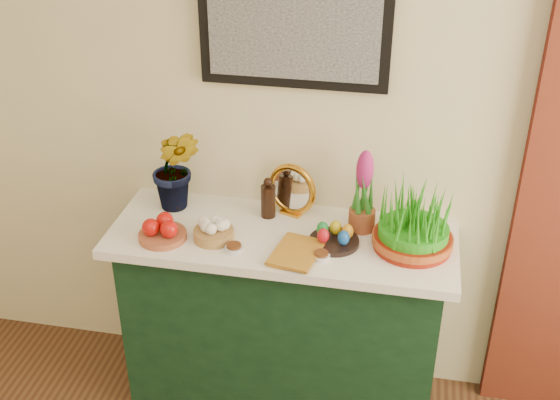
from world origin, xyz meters
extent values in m
cube|color=beige|center=(0.00, 2.25, 1.35)|extent=(4.00, 0.04, 2.70)
cube|color=black|center=(-0.11, 2.23, 1.70)|extent=(0.74, 0.03, 0.54)
cube|color=#A5A5A5|center=(-0.11, 2.21, 1.70)|extent=(0.66, 0.01, 0.46)
cube|color=#13361D|center=(-0.11, 2.00, 0.42)|extent=(1.30, 0.45, 0.85)
cube|color=white|center=(-0.11, 2.00, 0.87)|extent=(1.40, 0.55, 0.04)
imported|color=#2B7924|center=(-0.58, 2.12, 1.14)|extent=(0.25, 0.21, 0.50)
cylinder|color=#9E5031|center=(-0.57, 1.87, 0.90)|extent=(0.25, 0.25, 0.03)
cylinder|color=#AE8246|center=(-0.37, 1.91, 0.91)|extent=(0.20, 0.20, 0.04)
cylinder|color=black|center=(-0.19, 2.12, 0.96)|extent=(0.06, 0.06, 0.14)
sphere|color=black|center=(-0.19, 2.12, 1.05)|extent=(0.04, 0.04, 0.04)
cube|color=orange|center=(-0.10, 2.16, 0.90)|extent=(0.10, 0.07, 0.01)
torus|color=orange|center=(-0.10, 2.17, 1.00)|extent=(0.23, 0.13, 0.23)
cylinder|color=silver|center=(-0.10, 2.17, 1.00)|extent=(0.17, 0.08, 0.17)
imported|color=#B4761F|center=(-0.11, 1.87, 0.91)|extent=(0.20, 0.25, 0.03)
cylinder|color=silver|center=(-0.27, 1.84, 0.90)|extent=(0.07, 0.07, 0.02)
cylinder|color=#592D14|center=(-0.27, 1.84, 0.91)|extent=(0.06, 0.06, 0.01)
cylinder|color=silver|center=(0.07, 1.85, 0.90)|extent=(0.07, 0.07, 0.02)
cylinder|color=#592D14|center=(0.07, 1.85, 0.91)|extent=(0.05, 0.05, 0.01)
cylinder|color=black|center=(0.11, 1.96, 0.90)|extent=(0.25, 0.25, 0.02)
ellipsoid|color=red|center=(0.07, 1.94, 0.94)|extent=(0.05, 0.05, 0.06)
ellipsoid|color=#1851A9|center=(0.15, 1.94, 0.94)|extent=(0.05, 0.05, 0.06)
ellipsoid|color=gold|center=(0.11, 2.00, 0.94)|extent=(0.05, 0.05, 0.06)
ellipsoid|color=#188532|center=(0.06, 1.98, 0.94)|extent=(0.05, 0.05, 0.06)
ellipsoid|color=orange|center=(0.16, 1.98, 0.94)|extent=(0.05, 0.05, 0.06)
cylinder|color=#9A4B2A|center=(0.20, 2.10, 0.93)|extent=(0.11, 0.11, 0.09)
ellipsoid|color=#B92574|center=(0.20, 2.10, 1.16)|extent=(0.07, 0.07, 0.17)
cylinder|color=maroon|center=(0.41, 2.00, 0.92)|extent=(0.30, 0.30, 0.06)
cylinder|color=maroon|center=(0.41, 2.00, 0.93)|extent=(0.31, 0.31, 0.03)
camera|label=1|loc=(0.35, -0.35, 2.41)|focal=45.00mm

